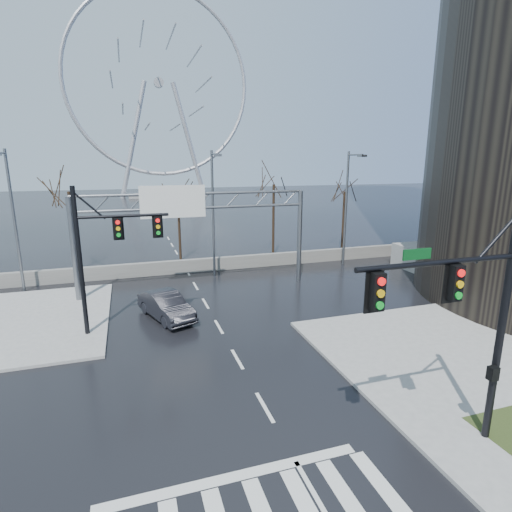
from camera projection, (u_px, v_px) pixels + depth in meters
name	position (u px, v px, depth m)	size (l,w,h in m)	color
ground	(265.00, 407.00, 15.28)	(260.00, 260.00, 0.00)	black
sidewalk_right_ext	(439.00, 347.00, 20.09)	(12.00, 10.00, 0.15)	gray
sidewalk_far	(18.00, 323.00, 23.09)	(10.00, 12.00, 0.15)	gray
barrier_wall	(187.00, 266.00, 33.67)	(52.00, 0.50, 1.10)	slate
signal_mast_near	(472.00, 309.00, 11.94)	(5.52, 0.41, 8.00)	black
signal_mast_far	(102.00, 247.00, 20.71)	(4.72, 0.41, 8.00)	black
sign_gantry	(190.00, 220.00, 27.82)	(16.36, 0.40, 7.60)	slate
streetlight_left	(12.00, 211.00, 27.15)	(0.50, 2.55, 10.00)	slate
streetlight_mid	(214.00, 204.00, 31.33)	(0.50, 2.55, 10.00)	slate
streetlight_right	(348.00, 200.00, 34.90)	(0.50, 2.55, 10.00)	slate
tree_left	(70.00, 201.00, 32.97)	(3.75, 3.75, 7.50)	black
tree_center	(178.00, 206.00, 36.77)	(3.25, 3.25, 6.50)	black
tree_right	(274.00, 193.00, 38.28)	(3.90, 3.90, 7.80)	black
tree_far_right	(344.00, 198.00, 41.31)	(3.40, 3.40, 6.80)	black
ferris_wheel	(159.00, 91.00, 98.68)	(45.00, 6.00, 50.91)	gray
car	(166.00, 306.00, 23.78)	(1.67, 4.78, 1.57)	black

